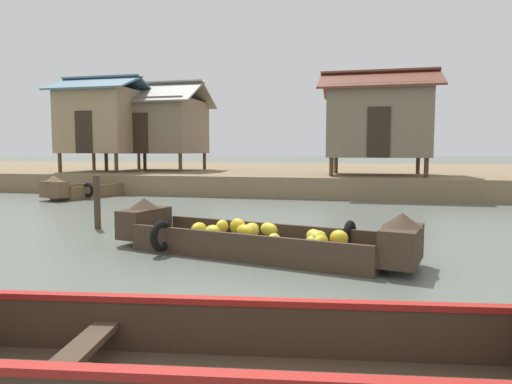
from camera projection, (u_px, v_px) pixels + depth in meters
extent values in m
plane|color=#596056|center=(333.00, 211.00, 13.25)|extent=(300.00, 300.00, 0.00)
cube|color=#7F6B4C|center=(349.00, 175.00, 25.58)|extent=(160.00, 20.00, 0.77)
cube|color=#3D2D21|center=(256.00, 251.00, 7.60)|extent=(4.31, 2.11, 0.12)
cube|color=#3D2D21|center=(270.00, 232.00, 8.09)|extent=(4.06, 1.00, 0.33)
cube|color=#3D2D21|center=(239.00, 244.00, 7.07)|extent=(4.06, 1.00, 0.33)
cube|color=#3D2D21|center=(401.00, 245.00, 6.55)|extent=(0.71, 1.12, 0.52)
cone|color=#3D2D21|center=(402.00, 220.00, 6.51)|extent=(0.67, 0.67, 0.20)
cube|color=#3D2D21|center=(144.00, 222.00, 8.59)|extent=(0.71, 1.12, 0.52)
cone|color=#3D2D21|center=(144.00, 203.00, 8.56)|extent=(0.67, 0.67, 0.20)
cube|color=#3D2D21|center=(210.00, 233.00, 7.96)|extent=(0.44, 1.12, 0.05)
torus|color=black|center=(350.00, 236.00, 7.58)|extent=(0.23, 0.53, 0.52)
torus|color=black|center=(161.00, 236.00, 7.57)|extent=(0.23, 0.53, 0.52)
ellipsoid|color=yellow|center=(339.00, 238.00, 7.14)|extent=(0.38, 0.36, 0.27)
ellipsoid|color=yellow|center=(213.00, 231.00, 7.78)|extent=(0.40, 0.39, 0.19)
ellipsoid|color=yellow|center=(314.00, 236.00, 7.35)|extent=(0.35, 0.38, 0.22)
ellipsoid|color=gold|center=(319.00, 236.00, 7.33)|extent=(0.26, 0.27, 0.19)
ellipsoid|color=yellow|center=(274.00, 241.00, 7.04)|extent=(0.29, 0.31, 0.22)
ellipsoid|color=yellow|center=(270.00, 230.00, 7.71)|extent=(0.27, 0.21, 0.23)
ellipsoid|color=yellow|center=(268.00, 229.00, 7.55)|extent=(0.38, 0.36, 0.22)
ellipsoid|color=yellow|center=(245.00, 231.00, 7.39)|extent=(0.40, 0.37, 0.22)
ellipsoid|color=yellow|center=(252.00, 228.00, 7.93)|extent=(0.26, 0.30, 0.18)
ellipsoid|color=gold|center=(317.00, 239.00, 7.07)|extent=(0.24, 0.29, 0.25)
ellipsoid|color=gold|center=(250.00, 231.00, 7.50)|extent=(0.38, 0.37, 0.23)
ellipsoid|color=yellow|center=(321.00, 243.00, 6.87)|extent=(0.31, 0.37, 0.26)
ellipsoid|color=yellow|center=(238.00, 227.00, 7.69)|extent=(0.37, 0.34, 0.28)
ellipsoid|color=gold|center=(316.00, 241.00, 7.06)|extent=(0.41, 0.41, 0.20)
ellipsoid|color=yellow|center=(199.00, 229.00, 7.95)|extent=(0.29, 0.38, 0.23)
ellipsoid|color=yellow|center=(222.00, 227.00, 7.82)|extent=(0.24, 0.30, 0.24)
cube|color=#3D2D21|center=(224.00, 329.00, 3.61)|extent=(4.33, 0.72, 0.40)
cube|color=maroon|center=(224.00, 301.00, 3.59)|extent=(4.33, 0.73, 0.05)
cube|color=maroon|center=(188.00, 376.00, 2.40)|extent=(4.33, 0.73, 0.05)
cube|color=#3D2D21|center=(73.00, 356.00, 3.09)|extent=(0.37, 1.17, 0.05)
cube|color=brown|center=(103.00, 194.00, 17.65)|extent=(2.13, 4.04, 0.12)
cube|color=brown|center=(93.00, 187.00, 17.88)|extent=(1.11, 3.75, 0.36)
cube|color=brown|center=(113.00, 188.00, 17.37)|extent=(1.11, 3.75, 0.36)
cube|color=brown|center=(142.00, 182.00, 19.51)|extent=(1.06, 0.71, 0.56)
cone|color=brown|center=(142.00, 173.00, 19.48)|extent=(0.69, 0.69, 0.20)
cube|color=brown|center=(54.00, 189.00, 15.73)|extent=(1.06, 0.71, 0.56)
cone|color=brown|center=(54.00, 178.00, 15.69)|extent=(0.69, 0.69, 0.20)
cube|color=brown|center=(86.00, 189.00, 16.91)|extent=(1.05, 0.47, 0.05)
torus|color=black|center=(116.00, 184.00, 19.07)|extent=(0.53, 0.25, 0.52)
torus|color=black|center=(88.00, 190.00, 16.18)|extent=(0.53, 0.25, 0.52)
cylinder|color=#4C3826|center=(60.00, 163.00, 20.25)|extent=(0.16, 0.16, 0.84)
cylinder|color=#4C3826|center=(116.00, 163.00, 19.61)|extent=(0.16, 0.16, 0.84)
cylinder|color=#4C3826|center=(94.00, 161.00, 22.78)|extent=(0.16, 0.16, 0.84)
cylinder|color=#4C3826|center=(145.00, 162.00, 22.15)|extent=(0.16, 0.16, 0.84)
cube|color=#9E8460|center=(103.00, 122.00, 21.04)|extent=(3.16, 3.01, 2.85)
cube|color=#2D2319|center=(84.00, 132.00, 19.60)|extent=(0.80, 0.04, 1.80)
cube|color=slate|center=(92.00, 83.00, 20.16)|extent=(3.86, 2.00, 0.78)
cube|color=slate|center=(111.00, 87.00, 21.62)|extent=(3.86, 2.00, 0.78)
cylinder|color=#4C3826|center=(106.00, 162.00, 21.22)|extent=(0.16, 0.16, 0.82)
cylinder|color=#4C3826|center=(180.00, 163.00, 20.37)|extent=(0.16, 0.16, 0.82)
cylinder|color=#4C3826|center=(139.00, 161.00, 24.27)|extent=(0.16, 0.16, 0.82)
cylinder|color=#4C3826|center=(204.00, 161.00, 23.42)|extent=(0.16, 0.16, 0.82)
cube|color=#7A6B56|center=(157.00, 127.00, 22.17)|extent=(4.06, 3.54, 2.51)
cube|color=#2D2319|center=(140.00, 133.00, 20.47)|extent=(0.80, 0.04, 1.80)
cube|color=gray|center=(148.00, 92.00, 21.17)|extent=(4.76, 2.26, 1.17)
cube|color=gray|center=(164.00, 96.00, 22.89)|extent=(4.76, 2.26, 1.17)
cylinder|color=#4C3826|center=(331.00, 167.00, 17.01)|extent=(0.16, 0.16, 0.69)
cylinder|color=#4C3826|center=(426.00, 168.00, 16.24)|extent=(0.16, 0.16, 0.69)
cylinder|color=#4C3826|center=(336.00, 165.00, 19.61)|extent=(0.16, 0.16, 0.69)
cylinder|color=#4C3826|center=(418.00, 165.00, 18.85)|extent=(0.16, 0.16, 0.69)
cube|color=#7A6B56|center=(378.00, 123.00, 17.78)|extent=(3.72, 3.09, 2.64)
cube|color=#2D2319|center=(379.00, 132.00, 16.30)|extent=(0.80, 0.04, 1.80)
cube|color=brown|center=(379.00, 79.00, 16.89)|extent=(4.42, 2.04, 0.87)
cube|color=brown|center=(378.00, 84.00, 18.39)|extent=(4.42, 2.04, 0.87)
cylinder|color=#423323|center=(97.00, 202.00, 10.11)|extent=(0.14, 0.14, 1.17)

